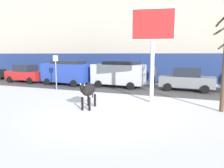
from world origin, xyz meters
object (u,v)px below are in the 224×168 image
Objects in this scene: cow_black at (88,90)px; billboard at (153,30)px; car_red_sedan at (26,74)px; car_silver_van at (119,73)px; car_grey_sedan at (187,79)px; street_sign at (56,70)px; car_blue_van at (66,72)px; pedestrian_far_left at (154,75)px.

cow_black is 5.18m from billboard.
car_silver_van is (10.15, 0.38, 0.33)m from car_red_sedan.
car_silver_van is at bearing -177.25° from car_grey_sedan.
car_grey_sedan is at bearing 20.08° from street_sign.
cow_black is 0.69× the size of street_sign.
car_red_sedan is at bearing 161.83° from billboard.
car_blue_van is 1.09× the size of car_grey_sedan.
cow_black is at bearing -82.60° from car_silver_van.
car_grey_sedan is (5.75, 0.28, -0.33)m from car_silver_van.
car_silver_van is at bearing 2.12° from car_red_sedan.
cow_black is at bearing -39.92° from street_sign.
billboard is 1.30× the size of car_red_sedan.
street_sign is at bearing 168.64° from billboard.
car_red_sedan is 0.91× the size of car_blue_van.
car_grey_sedan is 1.52× the size of street_sign.
street_sign is (0.96, -2.93, 0.43)m from car_blue_van.
car_blue_van is 1.66× the size of street_sign.
car_red_sedan is at bearing 153.39° from street_sign.
street_sign is (-8.09, 1.62, -2.64)m from billboard.
car_grey_sedan is (1.85, 5.26, -3.41)m from billboard.
car_grey_sedan is at bearing 2.75° from car_silver_van.
car_silver_van reaches higher than cow_black.
car_blue_van is 2.71× the size of pedestrian_far_left.
pedestrian_far_left is at bearing 81.37° from cow_black.
car_blue_van is at bearing -175.30° from car_silver_van.
car_grey_sedan is (10.90, 0.70, -0.33)m from car_blue_van.
street_sign is (5.95, -2.98, 0.76)m from car_red_sedan.
cow_black is 10.74m from pedestrian_far_left.
street_sign is at bearing -71.85° from car_blue_van.
car_red_sedan is 0.91× the size of car_silver_van.
car_silver_van is at bearing 38.67° from street_sign.
car_red_sedan is 15.90m from car_grey_sedan.
street_sign reaches higher than car_grey_sedan.
car_red_sedan is 1.00× the size of car_grey_sedan.
car_grey_sedan reaches higher than pedestrian_far_left.
car_red_sedan is at bearing -165.55° from pedestrian_far_left.
car_blue_van is 3.12m from street_sign.
pedestrian_far_left is (1.61, 10.62, -0.11)m from cow_black.
street_sign is (-4.20, -3.36, 0.43)m from car_silver_van.
car_silver_van reaches higher than car_red_sedan.
car_silver_van is (-1.00, 7.70, 0.25)m from cow_black.
car_silver_van is (-3.89, 4.98, -3.07)m from billboard.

